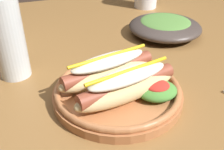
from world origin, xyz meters
TOP-DOWN VIEW (x-y plane):
  - dining_table at (0.00, 0.00)m, footprint 1.12×1.03m
  - hot_dog_plate at (-0.03, -0.15)m, footprint 0.23×0.23m
  - glass_bottle at (-0.21, 0.00)m, footprint 0.06×0.06m
  - side_bowl at (0.19, 0.08)m, footprint 0.19×0.19m

SIDE VIEW (x-z plane):
  - dining_table at x=0.00m, z-range 0.27..1.01m
  - side_bowl at x=0.19m, z-range 0.74..0.79m
  - hot_dog_plate at x=-0.03m, z-range 0.73..0.80m
  - glass_bottle at x=-0.21m, z-range 0.71..0.96m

